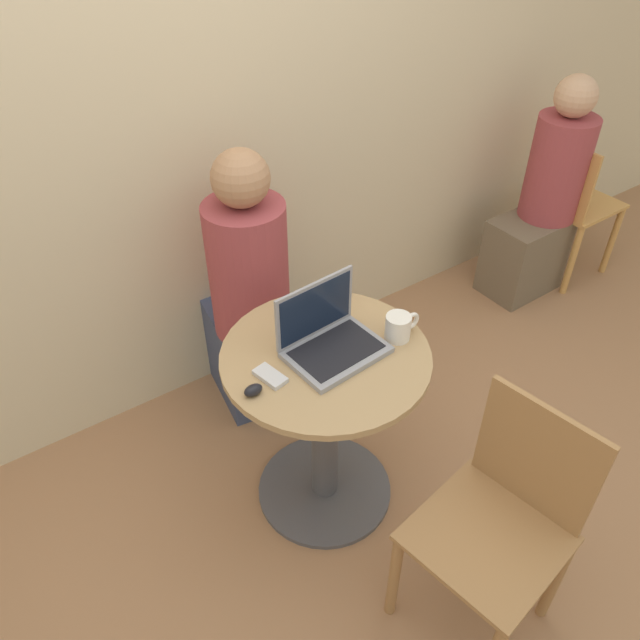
# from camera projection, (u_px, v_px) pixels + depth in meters

# --- Properties ---
(ground_plane) EXTENTS (12.00, 12.00, 0.00)m
(ground_plane) POSITION_uv_depth(u_px,v_px,m) (325.00, 490.00, 2.46)
(ground_plane) COLOR #9E704C
(back_wall) EXTENTS (7.00, 0.05, 2.60)m
(back_wall) POSITION_uv_depth(u_px,v_px,m) (184.00, 96.00, 2.20)
(back_wall) COLOR beige
(back_wall) RESTS_ON ground_plane
(round_table) EXTENTS (0.69, 0.69, 0.72)m
(round_table) POSITION_uv_depth(u_px,v_px,m) (325.00, 411.00, 2.17)
(round_table) COLOR #4C4C51
(round_table) RESTS_ON ground_plane
(laptop) EXTENTS (0.32, 0.25, 0.22)m
(laptop) POSITION_uv_depth(u_px,v_px,m) (329.00, 338.00, 1.99)
(laptop) COLOR gray
(laptop) RESTS_ON round_table
(cell_phone) EXTENTS (0.08, 0.12, 0.02)m
(cell_phone) POSITION_uv_depth(u_px,v_px,m) (270.00, 376.00, 1.91)
(cell_phone) COLOR silver
(cell_phone) RESTS_ON round_table
(computer_mouse) EXTENTS (0.06, 0.04, 0.03)m
(computer_mouse) POSITION_uv_depth(u_px,v_px,m) (253.00, 390.00, 1.85)
(computer_mouse) COLOR black
(computer_mouse) RESTS_ON round_table
(coffee_cup) EXTENTS (0.13, 0.08, 0.09)m
(coffee_cup) POSITION_uv_depth(u_px,v_px,m) (399.00, 327.00, 2.04)
(coffee_cup) COLOR white
(coffee_cup) RESTS_ON round_table
(chair_empty) EXTENTS (0.46, 0.46, 0.84)m
(chair_empty) POSITION_uv_depth(u_px,v_px,m) (500.00, 524.00, 1.84)
(chair_empty) COLOR #9E7042
(chair_empty) RESTS_ON ground_plane
(person_seated) EXTENTS (0.36, 0.50, 1.20)m
(person_seated) POSITION_uv_depth(u_px,v_px,m) (248.00, 305.00, 2.55)
(person_seated) COLOR #3D4766
(person_seated) RESTS_ON ground_plane
(chair_background) EXTENTS (0.40, 0.40, 0.81)m
(chair_background) POSITION_uv_depth(u_px,v_px,m) (568.00, 205.00, 3.37)
(chair_background) COLOR tan
(chair_background) RESTS_ON ground_plane
(person_background) EXTENTS (0.46, 0.29, 1.16)m
(person_background) POSITION_uv_depth(u_px,v_px,m) (542.00, 207.00, 3.23)
(person_background) COLOR brown
(person_background) RESTS_ON ground_plane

